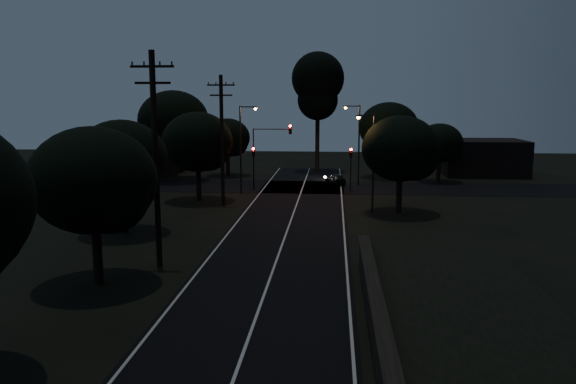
{
  "coord_description": "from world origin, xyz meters",
  "views": [
    {
      "loc": [
        3.01,
        -12.66,
        8.62
      ],
      "look_at": [
        0.0,
        24.0,
        2.5
      ],
      "focal_mm": 35.0,
      "sensor_mm": 36.0,
      "label": 1
    }
  ],
  "objects_px": {
    "utility_pole_far": "(222,138)",
    "signal_left": "(254,160)",
    "streetlight_b": "(357,139)",
    "signal_right": "(351,161)",
    "streetlight_c": "(371,156)",
    "signal_mast": "(271,145)",
    "car": "(335,179)",
    "tall_pine": "(318,85)",
    "streetlight_a": "(243,143)",
    "utility_pole_mid": "(156,156)"
  },
  "relations": [
    {
      "from": "streetlight_c",
      "to": "streetlight_b",
      "type": "bearing_deg",
      "value": 92.14
    },
    {
      "from": "signal_mast",
      "to": "streetlight_a",
      "type": "bearing_deg",
      "value": -140.23
    },
    {
      "from": "utility_pole_mid",
      "to": "signal_left",
      "type": "height_order",
      "value": "utility_pole_mid"
    },
    {
      "from": "streetlight_a",
      "to": "car",
      "type": "bearing_deg",
      "value": 35.71
    },
    {
      "from": "streetlight_a",
      "to": "streetlight_b",
      "type": "distance_m",
      "value": 12.19
    },
    {
      "from": "signal_left",
      "to": "signal_right",
      "type": "distance_m",
      "value": 9.2
    },
    {
      "from": "utility_pole_far",
      "to": "signal_left",
      "type": "relative_size",
      "value": 2.56
    },
    {
      "from": "utility_pole_far",
      "to": "signal_mast",
      "type": "xyz_separation_m",
      "value": [
        3.09,
        7.99,
        -1.15
      ]
    },
    {
      "from": "signal_mast",
      "to": "streetlight_c",
      "type": "relative_size",
      "value": 0.83
    },
    {
      "from": "signal_right",
      "to": "car",
      "type": "distance_m",
      "value": 4.92
    },
    {
      "from": "signal_right",
      "to": "tall_pine",
      "type": "bearing_deg",
      "value": 103.49
    },
    {
      "from": "signal_right",
      "to": "signal_mast",
      "type": "relative_size",
      "value": 0.66
    },
    {
      "from": "streetlight_c",
      "to": "car",
      "type": "xyz_separation_m",
      "value": [
        -2.63,
        14.12,
        -3.79
      ]
    },
    {
      "from": "signal_right",
      "to": "streetlight_c",
      "type": "distance_m",
      "value": 10.18
    },
    {
      "from": "utility_pole_mid",
      "to": "car",
      "type": "distance_m",
      "value": 30.97
    },
    {
      "from": "utility_pole_mid",
      "to": "signal_right",
      "type": "height_order",
      "value": "utility_pole_mid"
    },
    {
      "from": "utility_pole_far",
      "to": "signal_right",
      "type": "xyz_separation_m",
      "value": [
        10.6,
        7.99,
        -2.65
      ]
    },
    {
      "from": "signal_left",
      "to": "signal_mast",
      "type": "distance_m",
      "value": 2.26
    },
    {
      "from": "signal_mast",
      "to": "signal_left",
      "type": "bearing_deg",
      "value": -179.87
    },
    {
      "from": "signal_right",
      "to": "utility_pole_far",
      "type": "bearing_deg",
      "value": -143.0
    },
    {
      "from": "tall_pine",
      "to": "signal_right",
      "type": "height_order",
      "value": "tall_pine"
    },
    {
      "from": "signal_left",
      "to": "signal_mast",
      "type": "xyz_separation_m",
      "value": [
        1.69,
        0.0,
        1.5
      ]
    },
    {
      "from": "signal_left",
      "to": "streetlight_b",
      "type": "relative_size",
      "value": 0.51
    },
    {
      "from": "signal_left",
      "to": "signal_mast",
      "type": "bearing_deg",
      "value": 0.13
    },
    {
      "from": "tall_pine",
      "to": "signal_left",
      "type": "height_order",
      "value": "tall_pine"
    },
    {
      "from": "utility_pole_far",
      "to": "signal_right",
      "type": "relative_size",
      "value": 2.56
    },
    {
      "from": "signal_left",
      "to": "utility_pole_far",
      "type": "bearing_deg",
      "value": -99.94
    },
    {
      "from": "utility_pole_mid",
      "to": "utility_pole_far",
      "type": "relative_size",
      "value": 1.05
    },
    {
      "from": "signal_left",
      "to": "streetlight_a",
      "type": "xyz_separation_m",
      "value": [
        -0.71,
        -1.99,
        1.8
      ]
    },
    {
      "from": "utility_pole_mid",
      "to": "streetlight_c",
      "type": "xyz_separation_m",
      "value": [
        11.83,
        15.0,
        -1.39
      ]
    },
    {
      "from": "streetlight_a",
      "to": "streetlight_b",
      "type": "bearing_deg",
      "value": 29.48
    },
    {
      "from": "utility_pole_mid",
      "to": "tall_pine",
      "type": "distance_m",
      "value": 40.85
    },
    {
      "from": "utility_pole_far",
      "to": "car",
      "type": "height_order",
      "value": "utility_pole_far"
    },
    {
      "from": "signal_right",
      "to": "signal_mast",
      "type": "height_order",
      "value": "signal_mast"
    },
    {
      "from": "utility_pole_far",
      "to": "signal_left",
      "type": "distance_m",
      "value": 8.53
    },
    {
      "from": "signal_right",
      "to": "streetlight_c",
      "type": "height_order",
      "value": "streetlight_c"
    },
    {
      "from": "streetlight_c",
      "to": "streetlight_a",
      "type": "bearing_deg",
      "value": 144.31
    },
    {
      "from": "streetlight_b",
      "to": "utility_pole_far",
      "type": "bearing_deg",
      "value": -133.3
    },
    {
      "from": "signal_right",
      "to": "signal_mast",
      "type": "xyz_separation_m",
      "value": [
        -7.51,
        0.0,
        1.5
      ]
    },
    {
      "from": "utility_pole_far",
      "to": "streetlight_b",
      "type": "bearing_deg",
      "value": 46.7
    },
    {
      "from": "utility_pole_mid",
      "to": "tall_pine",
      "type": "xyz_separation_m",
      "value": [
        7.0,
        40.0,
        4.45
      ]
    },
    {
      "from": "car",
      "to": "utility_pole_far",
      "type": "bearing_deg",
      "value": 33.0
    },
    {
      "from": "streetlight_b",
      "to": "streetlight_c",
      "type": "distance_m",
      "value": 14.01
    },
    {
      "from": "signal_left",
      "to": "streetlight_c",
      "type": "height_order",
      "value": "streetlight_c"
    },
    {
      "from": "streetlight_a",
      "to": "utility_pole_far",
      "type": "bearing_deg",
      "value": -96.59
    },
    {
      "from": "tall_pine",
      "to": "signal_left",
      "type": "xyz_separation_m",
      "value": [
        -5.6,
        -15.01,
        -7.35
      ]
    },
    {
      "from": "tall_pine",
      "to": "streetlight_c",
      "type": "distance_m",
      "value": 26.12
    },
    {
      "from": "utility_pole_mid",
      "to": "signal_right",
      "type": "xyz_separation_m",
      "value": [
        10.6,
        24.99,
        -2.9
      ]
    },
    {
      "from": "utility_pole_mid",
      "to": "signal_mast",
      "type": "height_order",
      "value": "utility_pole_mid"
    },
    {
      "from": "utility_pole_far",
      "to": "streetlight_c",
      "type": "height_order",
      "value": "utility_pole_far"
    }
  ]
}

